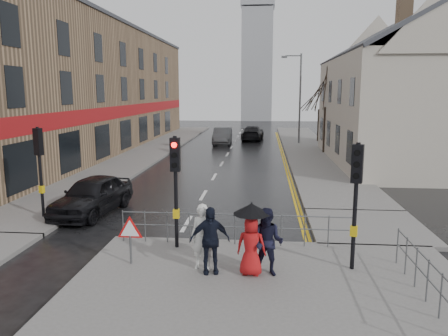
% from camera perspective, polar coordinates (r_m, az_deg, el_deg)
% --- Properties ---
extents(ground, '(120.00, 120.00, 0.00)m').
position_cam_1_polar(ground, '(13.52, -7.17, -11.00)').
color(ground, black).
rests_on(ground, ground).
extents(near_pavement, '(10.00, 9.00, 0.14)m').
position_cam_1_polar(near_pavement, '(10.02, 6.11, -18.41)').
color(near_pavement, '#605E5B').
rests_on(near_pavement, ground).
extents(left_pavement, '(4.00, 44.00, 0.14)m').
position_cam_1_polar(left_pavement, '(36.83, -9.44, 2.44)').
color(left_pavement, '#605E5B').
rests_on(left_pavement, ground).
extents(right_pavement, '(4.00, 40.00, 0.14)m').
position_cam_1_polar(right_pavement, '(37.80, 10.83, 2.59)').
color(right_pavement, '#605E5B').
rests_on(right_pavement, ground).
extents(pavement_bridge_right, '(4.00, 4.20, 0.14)m').
position_cam_1_polar(pavement_bridge_right, '(16.46, 18.16, -7.31)').
color(pavement_bridge_right, '#605E5B').
rests_on(pavement_bridge_right, ground).
extents(building_left_terrace, '(8.00, 42.00, 10.00)m').
position_cam_1_polar(building_left_terrace, '(37.37, -18.36, 9.76)').
color(building_left_terrace, '#927354').
rests_on(building_left_terrace, ground).
extents(building_right_cream, '(9.00, 16.40, 10.10)m').
position_cam_1_polar(building_right_cream, '(31.68, 22.43, 9.17)').
color(building_right_cream, '#B0AA9A').
rests_on(building_right_cream, ground).
extents(church_tower, '(5.00, 5.00, 18.00)m').
position_cam_1_polar(church_tower, '(74.44, 4.34, 13.18)').
color(church_tower, '#94969C').
rests_on(church_tower, ground).
extents(traffic_signal_near_left, '(0.28, 0.27, 3.40)m').
position_cam_1_polar(traffic_signal_near_left, '(13.00, -6.36, -0.57)').
color(traffic_signal_near_left, black).
rests_on(traffic_signal_near_left, near_pavement).
extents(traffic_signal_near_right, '(0.34, 0.33, 3.40)m').
position_cam_1_polar(traffic_signal_near_right, '(11.81, 16.89, -2.01)').
color(traffic_signal_near_right, black).
rests_on(traffic_signal_near_right, near_pavement).
extents(traffic_signal_far_left, '(0.34, 0.33, 3.40)m').
position_cam_1_polar(traffic_signal_far_left, '(17.58, -22.97, 1.46)').
color(traffic_signal_far_left, black).
rests_on(traffic_signal_far_left, left_pavement).
extents(guard_railing_front, '(7.14, 0.04, 1.00)m').
position_cam_1_polar(guard_railing_front, '(13.54, 1.45, -7.05)').
color(guard_railing_front, '#595B5E').
rests_on(guard_railing_front, near_pavement).
extents(guard_railing_side, '(0.04, 4.54, 1.00)m').
position_cam_1_polar(guard_railing_side, '(11.01, 25.11, -12.20)').
color(guard_railing_side, '#595B5E').
rests_on(guard_railing_side, near_pavement).
extents(warning_sign, '(0.80, 0.07, 1.35)m').
position_cam_1_polar(warning_sign, '(12.27, -12.18, -8.20)').
color(warning_sign, '#595B5E').
rests_on(warning_sign, near_pavement).
extents(street_lamp, '(1.83, 0.25, 8.00)m').
position_cam_1_polar(street_lamp, '(40.43, 9.66, 9.69)').
color(street_lamp, '#595B5E').
rests_on(street_lamp, right_pavement).
extents(tree_near, '(2.40, 2.40, 6.58)m').
position_cam_1_polar(tree_near, '(34.64, 13.26, 10.25)').
color(tree_near, black).
rests_on(tree_near, right_pavement).
extents(tree_far, '(2.40, 2.40, 5.64)m').
position_cam_1_polar(tree_far, '(42.64, 12.41, 9.23)').
color(tree_far, black).
rests_on(tree_far, right_pavement).
extents(pedestrian_a, '(0.69, 0.49, 1.77)m').
position_cam_1_polar(pedestrian_a, '(11.70, -2.79, -8.98)').
color(pedestrian_a, silver).
rests_on(pedestrian_a, near_pavement).
extents(pedestrian_b, '(1.03, 0.91, 1.76)m').
position_cam_1_polar(pedestrian_b, '(11.39, 5.69, -9.59)').
color(pedestrian_b, black).
rests_on(pedestrian_b, near_pavement).
extents(pedestrian_with_umbrella, '(0.96, 0.96, 1.90)m').
position_cam_1_polar(pedestrian_with_umbrella, '(11.28, 3.59, -8.68)').
color(pedestrian_with_umbrella, '#AF1416').
rests_on(pedestrian_with_umbrella, near_pavement).
extents(pedestrian_d, '(1.10, 0.63, 1.77)m').
position_cam_1_polar(pedestrian_d, '(11.46, -1.87, -9.38)').
color(pedestrian_d, black).
rests_on(pedestrian_d, near_pavement).
extents(car_parked, '(2.37, 4.63, 1.51)m').
position_cam_1_polar(car_parked, '(18.12, -16.81, -3.43)').
color(car_parked, black).
rests_on(car_parked, ground).
extents(car_mid, '(1.69, 4.60, 1.50)m').
position_cam_1_polar(car_mid, '(40.48, -0.19, 4.22)').
color(car_mid, '#505256').
rests_on(car_mid, ground).
extents(car_far, '(2.28, 5.02, 1.42)m').
position_cam_1_polar(car_far, '(43.74, 3.76, 4.58)').
color(car_far, black).
rests_on(car_far, ground).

